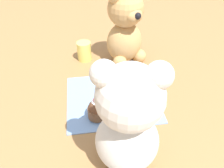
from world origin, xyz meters
TOP-DOWN VIEW (x-y plane):
  - ground_plane at (0.00, 0.00)m, footprint 4.00×4.00m
  - knitted_placemat at (0.00, 0.00)m, footprint 0.26×0.23m
  - teddy_bear_cream at (-0.00, 0.20)m, footprint 0.15×0.15m
  - teddy_bear_tan at (-0.07, -0.20)m, footprint 0.16×0.15m
  - cupcake_near_cream_bear at (0.05, 0.07)m, footprint 0.05×0.05m
  - cupcake_near_tan_bear at (-0.05, -0.08)m, footprint 0.05×0.05m
  - juice_glass at (0.07, -0.23)m, footprint 0.05×0.05m

SIDE VIEW (x-z plane):
  - ground_plane at x=0.00m, z-range 0.00..0.00m
  - knitted_placemat at x=0.00m, z-range 0.00..0.01m
  - cupcake_near_tan_bear at x=-0.05m, z-range 0.00..0.06m
  - cupcake_near_cream_bear at x=0.05m, z-range 0.00..0.06m
  - juice_glass at x=0.07m, z-range 0.00..0.07m
  - teddy_bear_tan at x=-0.07m, z-range 0.00..0.25m
  - teddy_bear_cream at x=0.00m, z-range 0.00..0.26m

